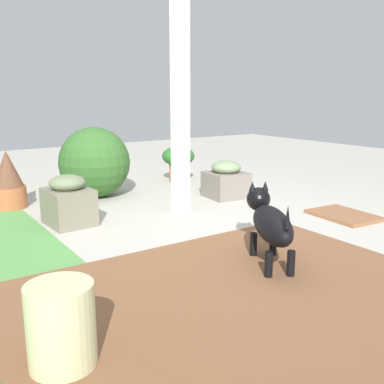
{
  "coord_description": "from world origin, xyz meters",
  "views": [
    {
      "loc": [
        -2.86,
        1.95,
        1.07
      ],
      "look_at": [
        -0.04,
        0.03,
        0.31
      ],
      "focal_mm": 41.6,
      "sensor_mm": 36.0,
      "label": 1
    }
  ],
  "objects_px": {
    "stone_planter_far": "(69,202)",
    "ceramic_urn": "(61,327)",
    "dog": "(270,222)",
    "doormat": "(344,215)",
    "stone_planter_nearest": "(226,180)",
    "terracotta_pot_broad": "(178,160)",
    "porch_pillar": "(180,75)",
    "terracotta_pot_spiky": "(8,181)",
    "round_shrub": "(95,162)"
  },
  "relations": [
    {
      "from": "stone_planter_far",
      "to": "ceramic_urn",
      "type": "height_order",
      "value": "stone_planter_far"
    },
    {
      "from": "dog",
      "to": "doormat",
      "type": "height_order",
      "value": "dog"
    },
    {
      "from": "stone_planter_nearest",
      "to": "terracotta_pot_broad",
      "type": "relative_size",
      "value": 0.97
    },
    {
      "from": "porch_pillar",
      "to": "doormat",
      "type": "xyz_separation_m",
      "value": [
        -0.91,
        -1.12,
        -1.2
      ]
    },
    {
      "from": "porch_pillar",
      "to": "stone_planter_nearest",
      "type": "relative_size",
      "value": 5.79
    },
    {
      "from": "stone_planter_nearest",
      "to": "terracotta_pot_broad",
      "type": "height_order",
      "value": "terracotta_pot_broad"
    },
    {
      "from": "terracotta_pot_broad",
      "to": "stone_planter_far",
      "type": "bearing_deg",
      "value": 120.62
    },
    {
      "from": "stone_planter_nearest",
      "to": "ceramic_urn",
      "type": "xyz_separation_m",
      "value": [
        -1.96,
        2.38,
        0.0
      ]
    },
    {
      "from": "terracotta_pot_spiky",
      "to": "ceramic_urn",
      "type": "distance_m",
      "value": 2.8
    },
    {
      "from": "stone_planter_far",
      "to": "round_shrub",
      "type": "xyz_separation_m",
      "value": [
        0.82,
        -0.57,
        0.17
      ]
    },
    {
      "from": "terracotta_pot_broad",
      "to": "ceramic_urn",
      "type": "xyz_separation_m",
      "value": [
        -2.95,
        2.43,
        -0.09
      ]
    },
    {
      "from": "porch_pillar",
      "to": "round_shrub",
      "type": "bearing_deg",
      "value": 19.74
    },
    {
      "from": "stone_planter_nearest",
      "to": "terracotta_pot_broad",
      "type": "xyz_separation_m",
      "value": [
        0.99,
        -0.04,
        0.09
      ]
    },
    {
      "from": "porch_pillar",
      "to": "terracotta_pot_broad",
      "type": "xyz_separation_m",
      "value": [
        1.26,
        -0.78,
        -0.95
      ]
    },
    {
      "from": "round_shrub",
      "to": "dog",
      "type": "xyz_separation_m",
      "value": [
        -2.4,
        -0.17,
        -0.08
      ]
    },
    {
      "from": "stone_planter_nearest",
      "to": "terracotta_pot_broad",
      "type": "bearing_deg",
      "value": -2.46
    },
    {
      "from": "terracotta_pot_spiky",
      "to": "dog",
      "type": "bearing_deg",
      "value": -157.06
    },
    {
      "from": "stone_planter_far",
      "to": "doormat",
      "type": "xyz_separation_m",
      "value": [
        -1.15,
        -2.07,
        -0.18
      ]
    },
    {
      "from": "stone_planter_nearest",
      "to": "doormat",
      "type": "distance_m",
      "value": 1.26
    },
    {
      "from": "terracotta_pot_spiky",
      "to": "doormat",
      "type": "bearing_deg",
      "value": -130.21
    },
    {
      "from": "terracotta_pot_broad",
      "to": "doormat",
      "type": "xyz_separation_m",
      "value": [
        -2.17,
        -0.34,
        -0.25
      ]
    },
    {
      "from": "round_shrub",
      "to": "terracotta_pot_broad",
      "type": "bearing_deg",
      "value": -80.0
    },
    {
      "from": "porch_pillar",
      "to": "ceramic_urn",
      "type": "distance_m",
      "value": 2.58
    },
    {
      "from": "stone_planter_nearest",
      "to": "ceramic_urn",
      "type": "distance_m",
      "value": 3.09
    },
    {
      "from": "terracotta_pot_spiky",
      "to": "ceramic_urn",
      "type": "bearing_deg",
      "value": 171.5
    },
    {
      "from": "stone_planter_nearest",
      "to": "stone_planter_far",
      "type": "relative_size",
      "value": 0.98
    },
    {
      "from": "ceramic_urn",
      "to": "dog",
      "type": "bearing_deg",
      "value": -76.74
    },
    {
      "from": "doormat",
      "to": "round_shrub",
      "type": "bearing_deg",
      "value": 37.32
    },
    {
      "from": "porch_pillar",
      "to": "ceramic_urn",
      "type": "xyz_separation_m",
      "value": [
        -1.69,
        1.65,
        -1.04
      ]
    },
    {
      "from": "round_shrub",
      "to": "terracotta_pot_spiky",
      "type": "relative_size",
      "value": 1.33
    },
    {
      "from": "round_shrub",
      "to": "ceramic_urn",
      "type": "bearing_deg",
      "value": 155.2
    },
    {
      "from": "porch_pillar",
      "to": "dog",
      "type": "relative_size",
      "value": 3.6
    },
    {
      "from": "round_shrub",
      "to": "ceramic_urn",
      "type": "relative_size",
      "value": 2.05
    },
    {
      "from": "round_shrub",
      "to": "ceramic_urn",
      "type": "distance_m",
      "value": 3.03
    },
    {
      "from": "porch_pillar",
      "to": "dog",
      "type": "bearing_deg",
      "value": 171.3
    },
    {
      "from": "round_shrub",
      "to": "doormat",
      "type": "xyz_separation_m",
      "value": [
        -1.97,
        -1.5,
        -0.35
      ]
    },
    {
      "from": "porch_pillar",
      "to": "stone_planter_nearest",
      "type": "xyz_separation_m",
      "value": [
        0.27,
        -0.74,
        -1.04
      ]
    },
    {
      "from": "terracotta_pot_broad",
      "to": "doormat",
      "type": "bearing_deg",
      "value": -171.07
    },
    {
      "from": "stone_planter_nearest",
      "to": "ceramic_urn",
      "type": "relative_size",
      "value": 1.18
    },
    {
      "from": "terracotta_pot_broad",
      "to": "dog",
      "type": "height_order",
      "value": "dog"
    },
    {
      "from": "porch_pillar",
      "to": "terracotta_pot_spiky",
      "type": "height_order",
      "value": "porch_pillar"
    },
    {
      "from": "stone_planter_nearest",
      "to": "round_shrub",
      "type": "distance_m",
      "value": 1.38
    },
    {
      "from": "porch_pillar",
      "to": "terracotta_pot_broad",
      "type": "height_order",
      "value": "porch_pillar"
    },
    {
      "from": "ceramic_urn",
      "to": "doormat",
      "type": "xyz_separation_m",
      "value": [
        0.77,
        -2.77,
        -0.16
      ]
    },
    {
      "from": "round_shrub",
      "to": "stone_planter_far",
      "type": "bearing_deg",
      "value": 145.16
    },
    {
      "from": "round_shrub",
      "to": "porch_pillar",
      "type": "bearing_deg",
      "value": -160.26
    },
    {
      "from": "stone_planter_nearest",
      "to": "round_shrub",
      "type": "xyz_separation_m",
      "value": [
        0.78,
        1.12,
        0.19
      ]
    },
    {
      "from": "porch_pillar",
      "to": "doormat",
      "type": "height_order",
      "value": "porch_pillar"
    },
    {
      "from": "porch_pillar",
      "to": "round_shrub",
      "type": "relative_size",
      "value": 3.33
    },
    {
      "from": "porch_pillar",
      "to": "ceramic_urn",
      "type": "bearing_deg",
      "value": 135.72
    }
  ]
}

